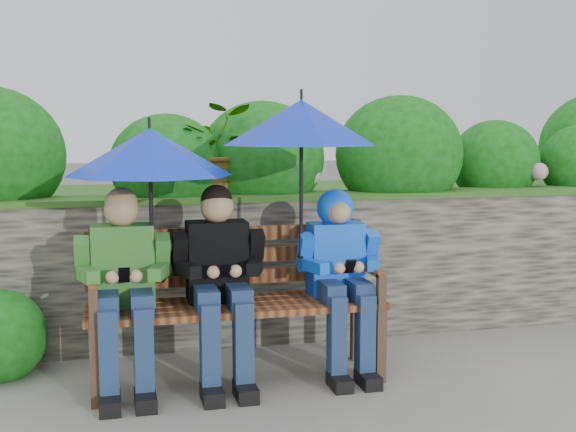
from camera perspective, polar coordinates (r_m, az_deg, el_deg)
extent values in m
plane|color=slate|center=(4.53, 0.32, -12.16)|extent=(60.00, 60.00, 0.00)
cube|color=#302E2A|center=(5.11, -1.78, -4.18)|extent=(8.00, 0.40, 1.00)
cube|color=#2A5720|center=(5.04, -1.80, 1.52)|extent=(8.00, 0.42, 0.04)
cube|color=#2A5720|center=(6.27, -4.13, -2.33)|extent=(8.00, 2.00, 0.96)
ellipsoid|color=#10480C|center=(5.05, -9.55, 4.01)|extent=(0.78, 0.63, 0.71)
ellipsoid|color=#10480C|center=(5.25, -2.03, 4.63)|extent=(0.91, 0.73, 0.82)
ellipsoid|color=#10480C|center=(5.48, 8.81, 4.84)|extent=(0.98, 0.78, 0.88)
ellipsoid|color=#10480C|center=(6.05, 16.03, 4.16)|extent=(0.74, 0.59, 0.67)
sphere|color=#CB8DB3|center=(5.21, 1.83, 3.24)|extent=(0.14, 0.14, 0.14)
sphere|color=#CB8DB3|center=(5.99, 19.21, 3.33)|extent=(0.14, 0.14, 0.14)
imported|color=#10480C|center=(5.05, -5.95, 5.26)|extent=(0.56, 0.48, 0.62)
imported|color=#10480C|center=(5.54, 11.36, 5.14)|extent=(0.33, 0.33, 0.59)
cube|color=#452F22|center=(4.04, -14.98, -11.55)|extent=(0.06, 0.06, 0.43)
cube|color=#452F22|center=(4.45, -14.90, -9.82)|extent=(0.06, 0.06, 0.43)
cube|color=#452F22|center=(4.32, 7.30, -10.17)|extent=(0.06, 0.06, 0.43)
cube|color=#452F22|center=(4.71, 5.36, -8.72)|extent=(0.06, 0.06, 0.43)
cube|color=#502613|center=(4.07, -3.55, -7.75)|extent=(1.73, 0.10, 0.04)
cube|color=#502613|center=(4.19, -3.87, -7.33)|extent=(1.73, 0.10, 0.04)
cube|color=#502613|center=(4.31, -4.16, -6.93)|extent=(1.73, 0.10, 0.04)
cube|color=#502613|center=(4.43, -4.45, -6.56)|extent=(1.73, 0.10, 0.04)
cube|color=#452F22|center=(4.37, -15.08, -4.00)|extent=(0.05, 0.05, 0.48)
cube|color=#502613|center=(4.14, -15.12, -4.99)|extent=(0.05, 0.45, 0.04)
cube|color=#452F22|center=(3.95, -15.12, -7.12)|extent=(0.05, 0.05, 0.21)
cube|color=#452F22|center=(4.62, 5.35, -3.21)|extent=(0.05, 0.05, 0.48)
cube|color=#502613|center=(4.41, 6.36, -4.08)|extent=(0.05, 0.45, 0.04)
cube|color=#452F22|center=(4.24, 7.37, -6.01)|extent=(0.05, 0.05, 0.21)
cube|color=#502613|center=(4.45, -4.57, -4.84)|extent=(1.73, 0.03, 0.09)
cube|color=#502613|center=(4.43, -4.59, -3.14)|extent=(1.73, 0.03, 0.09)
cube|color=#502613|center=(4.41, -4.61, -1.42)|extent=(1.73, 0.03, 0.09)
cube|color=#336D23|center=(4.23, -12.91, -3.83)|extent=(0.35, 0.20, 0.47)
sphere|color=tan|center=(4.16, -13.03, 0.49)|extent=(0.19, 0.19, 0.19)
sphere|color=#A78C4A|center=(4.17, -13.04, 0.96)|extent=(0.18, 0.18, 0.18)
cube|color=navy|center=(4.10, -14.09, -6.67)|extent=(0.12, 0.33, 0.12)
cube|color=navy|center=(4.02, -13.98, -10.89)|extent=(0.10, 0.11, 0.53)
cube|color=black|center=(4.03, -13.88, -14.20)|extent=(0.11, 0.22, 0.08)
cube|color=navy|center=(4.11, -11.51, -6.59)|extent=(0.12, 0.33, 0.12)
cube|color=navy|center=(4.02, -11.31, -10.81)|extent=(0.10, 0.11, 0.53)
cube|color=black|center=(4.03, -11.19, -14.11)|extent=(0.11, 0.22, 0.08)
cube|color=#336D23|center=(4.17, -15.94, -3.21)|extent=(0.08, 0.19, 0.26)
cube|color=#336D23|center=(4.05, -15.53, -4.52)|extent=(0.13, 0.22, 0.07)
sphere|color=tan|center=(3.96, -13.71, -4.72)|extent=(0.07, 0.07, 0.07)
cube|color=#336D23|center=(4.18, -9.90, -3.03)|extent=(0.08, 0.19, 0.26)
cube|color=#336D23|center=(4.06, -10.18, -4.36)|extent=(0.13, 0.22, 0.07)
sphere|color=tan|center=(3.96, -11.93, -4.67)|extent=(0.07, 0.07, 0.07)
cube|color=black|center=(3.95, -12.82, -4.58)|extent=(0.06, 0.07, 0.09)
cube|color=black|center=(4.27, -5.63, -3.56)|extent=(0.35, 0.21, 0.47)
sphere|color=tan|center=(4.21, -5.64, 0.75)|extent=(0.20, 0.20, 0.20)
sphere|color=black|center=(4.21, -5.67, 1.23)|extent=(0.19, 0.19, 0.19)
cube|color=navy|center=(4.13, -6.54, -6.39)|extent=(0.12, 0.33, 0.12)
cube|color=navy|center=(4.05, -6.18, -10.59)|extent=(0.10, 0.11, 0.53)
cube|color=black|center=(4.06, -6.01, -13.87)|extent=(0.11, 0.23, 0.08)
cube|color=navy|center=(4.16, -4.00, -6.28)|extent=(0.12, 0.33, 0.12)
cube|color=navy|center=(4.07, -3.55, -10.44)|extent=(0.10, 0.11, 0.53)
cube|color=black|center=(4.09, -3.36, -13.70)|extent=(0.11, 0.23, 0.08)
cube|color=black|center=(4.18, -8.54, -2.96)|extent=(0.08, 0.19, 0.26)
cube|color=black|center=(4.07, -7.90, -4.26)|extent=(0.13, 0.22, 0.07)
sphere|color=tan|center=(3.99, -5.92, -4.44)|extent=(0.07, 0.07, 0.07)
cube|color=black|center=(4.25, -2.58, -2.74)|extent=(0.08, 0.19, 0.26)
cube|color=black|center=(4.13, -2.63, -4.05)|extent=(0.13, 0.22, 0.07)
sphere|color=tan|center=(4.01, -4.17, -4.36)|extent=(0.07, 0.07, 0.07)
cube|color=black|center=(3.99, -5.02, -4.28)|extent=(0.06, 0.07, 0.09)
cube|color=blue|center=(4.44, 3.77, -3.36)|extent=(0.33, 0.19, 0.44)
sphere|color=tan|center=(4.38, 3.88, 0.50)|extent=(0.18, 0.18, 0.18)
sphere|color=blue|center=(4.40, 3.76, 0.67)|extent=(0.23, 0.23, 0.23)
sphere|color=tan|center=(4.34, 4.05, 0.30)|extent=(0.14, 0.14, 0.14)
cube|color=navy|center=(4.30, 3.28, -5.90)|extent=(0.12, 0.31, 0.12)
cube|color=navy|center=(4.23, 3.88, -9.83)|extent=(0.10, 0.11, 0.53)
cube|color=black|center=(4.25, 4.11, -12.96)|extent=(0.11, 0.21, 0.08)
cube|color=navy|center=(4.36, 5.46, -5.76)|extent=(0.12, 0.31, 0.12)
cube|color=navy|center=(4.28, 6.11, -9.64)|extent=(0.10, 0.11, 0.53)
cube|color=black|center=(4.30, 6.35, -12.73)|extent=(0.11, 0.21, 0.08)
cube|color=blue|center=(4.32, 1.36, -2.84)|extent=(0.08, 0.18, 0.25)
cube|color=blue|center=(4.23, 2.19, -4.00)|extent=(0.12, 0.20, 0.07)
sphere|color=tan|center=(4.18, 4.10, -4.13)|extent=(0.07, 0.07, 0.07)
cube|color=blue|center=(4.45, 6.49, -2.61)|extent=(0.08, 0.18, 0.25)
cube|color=blue|center=(4.34, 6.70, -3.76)|extent=(0.12, 0.20, 0.07)
sphere|color=tan|center=(4.22, 5.59, -4.05)|extent=(0.07, 0.07, 0.07)
cube|color=black|center=(4.19, 4.90, -3.98)|extent=(0.06, 0.07, 0.09)
cone|color=#0A27C6|center=(4.11, -10.86, 4.98)|extent=(0.93, 0.93, 0.27)
cylinder|color=black|center=(4.11, -10.91, 7.25)|extent=(0.02, 0.02, 0.06)
cylinder|color=black|center=(4.13, -10.76, 0.53)|extent=(0.02, 0.02, 0.64)
sphere|color=black|center=(4.18, -10.67, -3.84)|extent=(0.04, 0.04, 0.04)
cone|color=#0A27C6|center=(4.24, 1.06, 7.39)|extent=(0.92, 0.92, 0.27)
cylinder|color=black|center=(4.24, 1.07, 9.59)|extent=(0.02, 0.02, 0.06)
cylinder|color=black|center=(4.25, 1.05, 2.09)|extent=(0.02, 0.02, 0.79)
sphere|color=black|center=(4.30, 1.04, -3.14)|extent=(0.04, 0.04, 0.04)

